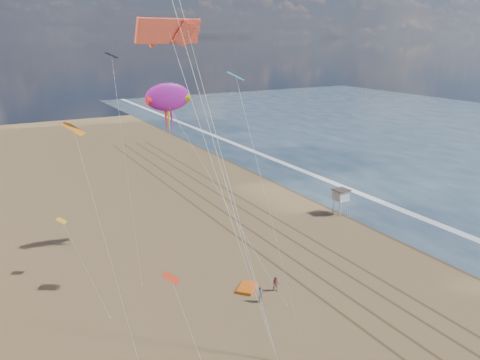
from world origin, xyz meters
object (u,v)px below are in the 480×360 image
lifeguard_stand (341,195)px  grounded_kite (247,288)px  show_kite (168,98)px  kite_flyer_b (276,284)px  kite_flyer_a (261,294)px

lifeguard_stand → grounded_kite: 23.66m
grounded_kite → show_kite: 20.73m
grounded_kite → kite_flyer_b: kite_flyer_b is taller
show_kite → kite_flyer_b: 21.63m
kite_flyer_a → lifeguard_stand: bearing=3.7°
lifeguard_stand → kite_flyer_a: size_ratio=2.29×
grounded_kite → kite_flyer_a: bearing=-134.2°
grounded_kite → kite_flyer_b: 2.79m
lifeguard_stand → kite_flyer_a: lifeguard_stand is taller
grounded_kite → show_kite: bearing=61.0°
lifeguard_stand → kite_flyer_b: size_ratio=2.34×
lifeguard_stand → kite_flyer_a: 24.98m
grounded_kite → show_kite: (-2.74, 11.68, 16.90)m
grounded_kite → lifeguard_stand: bearing=-14.6°
kite_flyer_a → kite_flyer_b: (2.21, 0.88, -0.02)m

